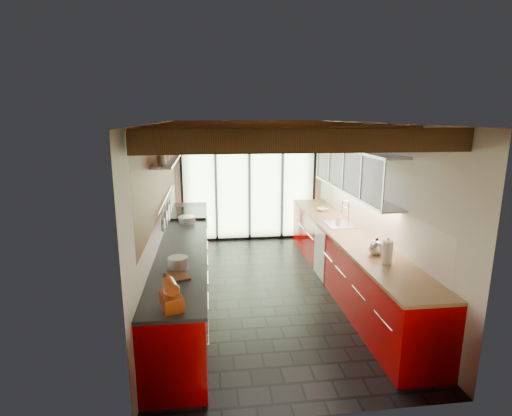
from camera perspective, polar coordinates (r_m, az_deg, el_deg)
name	(u,v)px	position (r m, az deg, el deg)	size (l,w,h in m)	color
ground	(268,290)	(6.47, 1.67, -11.63)	(5.50, 5.50, 0.00)	black
room_shell	(268,187)	(5.97, 1.77, 2.95)	(5.50, 5.50, 5.50)	silver
ceiling_beams	(265,132)	(6.26, 1.29, 10.87)	(3.14, 5.06, 4.90)	#593316
glass_door	(249,165)	(8.61, -0.95, 6.11)	(2.95, 0.10, 2.90)	#C6EAAD
left_counter	(185,266)	(6.24, -10.09, -8.20)	(0.68, 5.00, 0.92)	#B30000
range_stove	(189,238)	(7.60, -9.54, -4.19)	(0.66, 0.90, 0.97)	silver
right_counter	(346,259)	(6.59, 12.80, -7.14)	(0.68, 5.00, 0.92)	#B30000
sink_assembly	(341,223)	(6.81, 12.00, -2.05)	(0.45, 0.52, 0.43)	silver
upper_cabinets_right	(354,170)	(6.59, 13.82, 5.27)	(0.34, 3.00, 3.00)	silver
left_wall_fixtures	(169,173)	(6.03, -12.37, 4.95)	(0.28, 2.60, 0.96)	silver
stand_mixer	(171,296)	(3.95, -12.01, -12.19)	(0.26, 0.35, 0.29)	#B63F0E
pot_large	(178,263)	(4.85, -11.05, -7.77)	(0.24, 0.24, 0.15)	silver
pot_small	(187,220)	(6.88, -9.86, -1.65)	(0.29, 0.29, 0.11)	silver
cutting_board	(177,276)	(4.65, -11.21, -9.52)	(0.22, 0.31, 0.03)	brown
kettle	(377,247)	(5.46, 16.84, -5.33)	(0.28, 0.30, 0.25)	silver
paper_towel	(387,253)	(5.18, 18.27, -6.06)	(0.16, 0.16, 0.34)	white
soap_bottle	(338,219)	(6.85, 11.70, -1.52)	(0.08, 0.08, 0.18)	silver
bowl	(323,210)	(7.73, 9.49, -0.24)	(0.21, 0.21, 0.05)	silver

